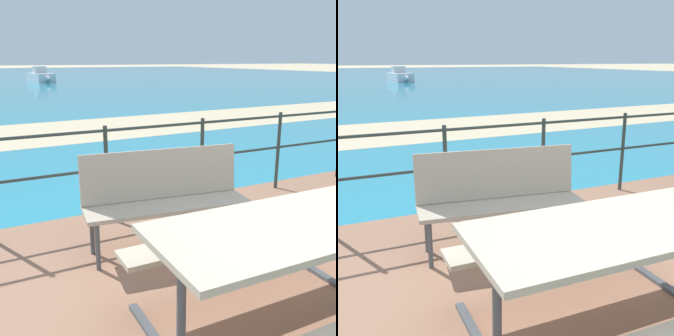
# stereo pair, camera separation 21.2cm
# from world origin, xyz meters

# --- Properties ---
(sea_water) EXTENTS (90.00, 90.00, 0.01)m
(sea_water) POSITION_xyz_m (0.00, 40.00, 0.01)
(sea_water) COLOR teal
(sea_water) RESTS_ON ground
(beach_strip) EXTENTS (54.08, 5.01, 0.01)m
(beach_strip) POSITION_xyz_m (0.00, 8.34, 0.01)
(beach_strip) COLOR beige
(beach_strip) RESTS_ON ground
(picnic_table) EXTENTS (1.77, 1.45, 0.79)m
(picnic_table) POSITION_xyz_m (-0.22, 0.02, 0.66)
(picnic_table) COLOR #BCAD93
(picnic_table) RESTS_ON patio_paving
(park_bench) EXTENTS (1.52, 0.61, 0.90)m
(park_bench) POSITION_xyz_m (-0.34, 1.50, 0.59)
(park_bench) COLOR tan
(park_bench) RESTS_ON patio_paving
(railing_fence) EXTENTS (5.94, 0.04, 1.02)m
(railing_fence) POSITION_xyz_m (0.00, 2.37, 0.70)
(railing_fence) COLOR #2D3833
(railing_fence) RESTS_ON patio_paving
(boat_mid) EXTENTS (1.77, 3.43, 1.19)m
(boat_mid) POSITION_xyz_m (3.72, 30.94, 0.41)
(boat_mid) COLOR silver
(boat_mid) RESTS_ON sea_water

